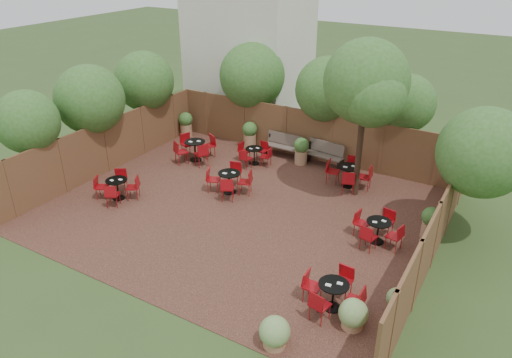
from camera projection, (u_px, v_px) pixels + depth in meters
The scene contains 13 objects.
ground at pixel (242, 210), 15.82m from camera, with size 80.00×80.00×0.00m, color #354F23.
courtyard_paving at pixel (242, 210), 15.81m from camera, with size 12.00×10.00×0.02m, color #321B14.
fence_back at pixel (308, 135), 19.23m from camera, with size 12.00×0.08×2.00m, color brown.
fence_left at pixel (106, 147), 18.10m from camera, with size 0.08×10.00×2.00m, color brown.
fence_right at pixel (435, 235), 12.65m from camera, with size 0.08×10.00×2.00m, color brown.
neighbour_building at pixel (250, 36), 22.26m from camera, with size 5.00×4.00×8.00m, color beige.
overhang_foliage at pixel (246, 98), 17.79m from camera, with size 15.70×10.63×2.77m.
courtyard_tree at pixel (365, 87), 15.10m from camera, with size 2.83×2.74×5.34m.
park_bench_left at pixel (283, 145), 19.57m from camera, with size 1.52×0.51×0.93m.
park_bench_right at pixel (325, 154), 18.74m from camera, with size 1.58×0.67×0.95m.
bistro_tables at pixel (256, 186), 16.39m from camera, with size 9.95×7.86×0.93m.
planters at pixel (269, 148), 19.02m from camera, with size 11.89×3.90×1.14m.
low_shrubs at pixel (331, 319), 10.77m from camera, with size 2.56×3.11×0.74m.
Camera 1 is at (7.35, -11.58, 7.95)m, focal length 33.77 mm.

